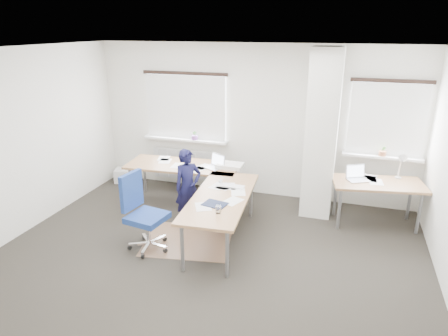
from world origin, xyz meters
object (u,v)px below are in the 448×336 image
(desk_main, at_px, (203,181))
(person, at_px, (188,187))
(task_chair, at_px, (146,228))
(desk_side, at_px, (378,185))

(desk_main, distance_m, person, 0.27)
(task_chair, relative_size, person, 0.90)
(desk_side, height_order, task_chair, desk_side)
(desk_side, xyz_separation_m, person, (-2.90, -0.87, -0.06))
(desk_main, relative_size, desk_side, 1.75)
(desk_main, bearing_deg, desk_side, 10.11)
(desk_side, distance_m, person, 3.03)
(desk_main, relative_size, person, 2.09)
(task_chair, distance_m, person, 1.03)
(person, bearing_deg, desk_main, -3.63)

